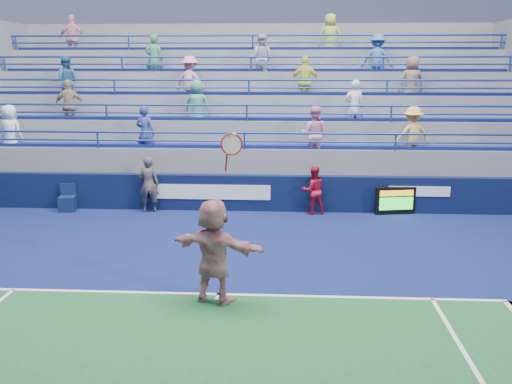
# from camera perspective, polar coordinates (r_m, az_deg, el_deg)

# --- Properties ---
(ground) EXTENTS (120.00, 120.00, 0.00)m
(ground) POSITION_cam_1_polar(r_m,az_deg,el_deg) (11.29, -3.77, -10.26)
(ground) COLOR #333538
(sponsor_wall) EXTENTS (18.00, 0.32, 1.10)m
(sponsor_wall) POSITION_cam_1_polar(r_m,az_deg,el_deg) (17.29, -1.18, -0.09)
(sponsor_wall) COLOR black
(sponsor_wall) RESTS_ON ground
(bleacher_stand) EXTENTS (18.00, 5.60, 6.13)m
(bleacher_stand) POSITION_cam_1_polar(r_m,az_deg,el_deg) (20.81, -0.41, 4.93)
(bleacher_stand) COLOR slate
(bleacher_stand) RESTS_ON ground
(serve_speed_board) EXTENTS (1.21, 0.35, 0.83)m
(serve_speed_board) POSITION_cam_1_polar(r_m,az_deg,el_deg) (17.35, 13.77, -0.86)
(serve_speed_board) COLOR black
(serve_speed_board) RESTS_ON ground
(judge_chair) EXTENTS (0.53, 0.53, 0.83)m
(judge_chair) POSITION_cam_1_polar(r_m,az_deg,el_deg) (18.18, -18.32, -1.02)
(judge_chair) COLOR #0D1D42
(judge_chair) RESTS_ON ground
(tennis_player) EXTENTS (1.95, 1.19, 3.22)m
(tennis_player) POSITION_cam_1_polar(r_m,az_deg,el_deg) (10.65, -4.22, -5.91)
(tennis_player) COLOR silver
(tennis_player) RESTS_ON ground
(line_judge) EXTENTS (0.67, 0.49, 1.71)m
(line_judge) POSITION_cam_1_polar(r_m,az_deg,el_deg) (17.35, -10.70, 0.76)
(line_judge) COLOR #131C35
(line_judge) RESTS_ON ground
(ball_girl) EXTENTS (0.81, 0.70, 1.44)m
(ball_girl) POSITION_cam_1_polar(r_m,az_deg,el_deg) (16.93, 5.74, 0.17)
(ball_girl) COLOR #B1142B
(ball_girl) RESTS_ON ground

